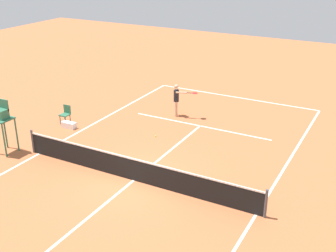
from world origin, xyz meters
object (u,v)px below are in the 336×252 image
courtside_chair_mid (66,113)px  equipment_bag (69,125)px  player_serving (177,97)px  tennis_ball (155,136)px  umpire_chair (2,118)px

courtside_chair_mid → equipment_bag: (-0.51, 0.41, -0.38)m
player_serving → courtside_chair_mid: (4.52, 3.61, -0.51)m
player_serving → tennis_ball: 3.13m
player_serving → umpire_chair: size_ratio=0.72×
tennis_ball → umpire_chair: bearing=42.4°
tennis_ball → equipment_bag: equipment_bag is taller
umpire_chair → courtside_chair_mid: 3.99m
player_serving → equipment_bag: (4.01, 4.02, -0.89)m
umpire_chair → tennis_ball: bearing=-137.6°
player_serving → courtside_chair_mid: 5.81m
player_serving → equipment_bag: player_serving is taller
umpire_chair → courtside_chair_mid: size_ratio=2.54×
tennis_ball → umpire_chair: umpire_chair is taller
player_serving → equipment_bag: bearing=-65.7°
courtside_chair_mid → player_serving: bearing=-141.4°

